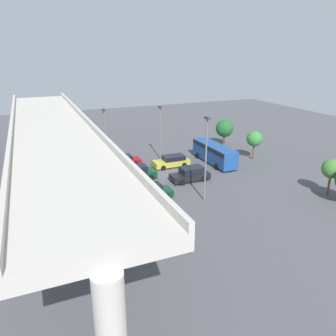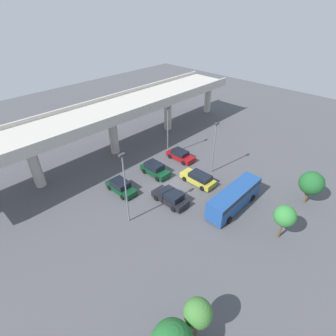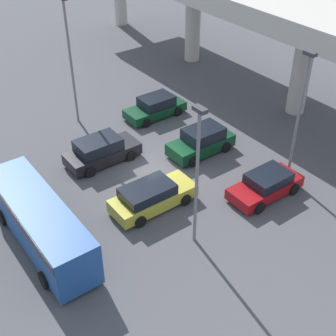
# 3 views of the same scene
# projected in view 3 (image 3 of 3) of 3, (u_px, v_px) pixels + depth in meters

# --- Properties ---
(ground_plane) EXTENTS (105.60, 105.60, 0.00)m
(ground_plane) POSITION_uv_depth(u_px,v_px,m) (156.00, 170.00, 28.95)
(ground_plane) COLOR #4C4C51
(highway_overpass) EXTENTS (50.64, 7.77, 7.95)m
(highway_overpass) POSITION_uv_depth(u_px,v_px,m) (309.00, 26.00, 31.33)
(highway_overpass) COLOR #BCB7AD
(highway_overpass) RESTS_ON ground_plane
(parked_car_0) EXTENTS (2.11, 4.51, 1.53)m
(parked_car_0) POSITION_uv_depth(u_px,v_px,m) (156.00, 107.00, 34.10)
(parked_car_0) COLOR #0C381E
(parked_car_0) RESTS_ON ground_plane
(parked_car_1) EXTENTS (2.21, 4.70, 1.67)m
(parked_car_1) POSITION_uv_depth(u_px,v_px,m) (101.00, 151.00, 29.23)
(parked_car_1) COLOR black
(parked_car_1) RESTS_ON ground_plane
(parked_car_2) EXTENTS (2.13, 4.41, 1.74)m
(parked_car_2) POSITION_uv_depth(u_px,v_px,m) (202.00, 141.00, 30.10)
(parked_car_2) COLOR #0C381E
(parked_car_2) RESTS_ON ground_plane
(parked_car_3) EXTENTS (2.17, 4.89, 1.51)m
(parked_car_3) POSITION_uv_depth(u_px,v_px,m) (152.00, 196.00, 25.66)
(parked_car_3) COLOR gold
(parked_car_3) RESTS_ON ground_plane
(parked_car_4) EXTENTS (2.15, 4.49, 1.41)m
(parked_car_4) POSITION_uv_depth(u_px,v_px,m) (266.00, 185.00, 26.58)
(parked_car_4) COLOR maroon
(parked_car_4) RESTS_ON ground_plane
(shuttle_bus) EXTENTS (8.51, 2.53, 2.58)m
(shuttle_bus) POSITION_uv_depth(u_px,v_px,m) (40.00, 220.00, 22.86)
(shuttle_bus) COLOR #1E478C
(shuttle_bus) RESTS_ON ground_plane
(lamp_post_near_aisle) EXTENTS (0.70, 0.35, 7.62)m
(lamp_post_near_aisle) POSITION_uv_depth(u_px,v_px,m) (197.00, 168.00, 21.35)
(lamp_post_near_aisle) COLOR slate
(lamp_post_near_aisle) RESTS_ON ground_plane
(lamp_post_mid_lot) EXTENTS (0.70, 0.35, 7.92)m
(lamp_post_mid_lot) POSITION_uv_depth(u_px,v_px,m) (300.00, 109.00, 25.66)
(lamp_post_mid_lot) COLOR slate
(lamp_post_mid_lot) RESTS_ON ground_plane
(lamp_post_by_overpass) EXTENTS (0.70, 0.35, 8.80)m
(lamp_post_by_overpass) POSITION_uv_depth(u_px,v_px,m) (70.00, 54.00, 30.95)
(lamp_post_by_overpass) COLOR slate
(lamp_post_by_overpass) RESTS_ON ground_plane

